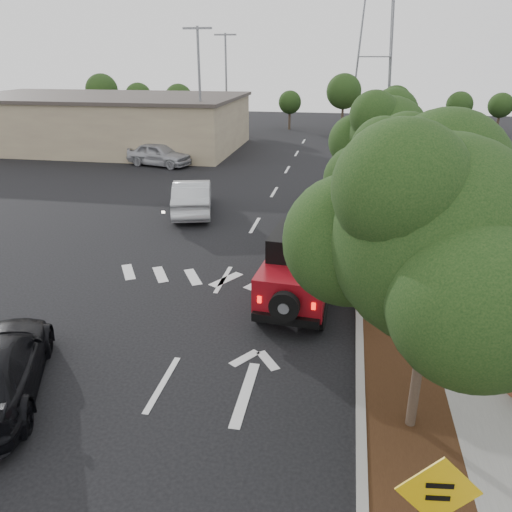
# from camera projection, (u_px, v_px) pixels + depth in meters

# --- Properties ---
(ground) EXTENTS (120.00, 120.00, 0.00)m
(ground) POSITION_uv_depth(u_px,v_px,m) (163.00, 384.00, 11.80)
(ground) COLOR black
(ground) RESTS_ON ground
(curb) EXTENTS (0.20, 70.00, 0.15)m
(curb) POSITION_uv_depth(u_px,v_px,m) (358.00, 230.00, 21.94)
(curb) COLOR #9E9B93
(curb) RESTS_ON ground
(planting_strip) EXTENTS (1.80, 70.00, 0.12)m
(planting_strip) POSITION_uv_depth(u_px,v_px,m) (381.00, 231.00, 21.78)
(planting_strip) COLOR black
(planting_strip) RESTS_ON ground
(sidewalk) EXTENTS (2.00, 70.00, 0.12)m
(sidewalk) POSITION_uv_depth(u_px,v_px,m) (426.00, 234.00, 21.46)
(sidewalk) COLOR gray
(sidewalk) RESTS_ON ground
(hedge) EXTENTS (0.80, 70.00, 0.80)m
(hedge) POSITION_uv_depth(u_px,v_px,m) (461.00, 228.00, 21.10)
(hedge) COLOR black
(hedge) RESTS_ON ground
(commercial_building) EXTENTS (22.00, 12.00, 4.00)m
(commercial_building) POSITION_uv_depth(u_px,v_px,m) (104.00, 123.00, 41.07)
(commercial_building) COLOR gray
(commercial_building) RESTS_ON ground
(transmission_tower) EXTENTS (7.00, 4.00, 28.00)m
(transmission_tower) POSITION_uv_depth(u_px,v_px,m) (369.00, 125.00, 54.55)
(transmission_tower) COLOR slate
(transmission_tower) RESTS_ON ground
(street_tree_near) EXTENTS (3.80, 3.80, 5.92)m
(street_tree_near) POSITION_uv_depth(u_px,v_px,m) (409.00, 428.00, 10.41)
(street_tree_near) COLOR black
(street_tree_near) RESTS_ON ground
(street_tree_mid) EXTENTS (3.20, 3.20, 5.32)m
(street_tree_mid) POSITION_uv_depth(u_px,v_px,m) (388.00, 286.00, 16.79)
(street_tree_mid) COLOR black
(street_tree_mid) RESTS_ON ground
(street_tree_far) EXTENTS (3.40, 3.40, 5.62)m
(street_tree_far) POSITION_uv_depth(u_px,v_px,m) (380.00, 225.00, 22.71)
(street_tree_far) COLOR black
(street_tree_far) RESTS_ON ground
(light_pole_a) EXTENTS (2.00, 0.22, 9.00)m
(light_pole_a) POSITION_uv_depth(u_px,v_px,m) (203.00, 160.00, 36.58)
(light_pole_a) COLOR slate
(light_pole_a) RESTS_ON ground
(light_pole_b) EXTENTS (2.00, 0.22, 9.00)m
(light_pole_b) POSITION_uv_depth(u_px,v_px,m) (227.00, 136.00, 47.69)
(light_pole_b) COLOR slate
(light_pole_b) RESTS_ON ground
(red_jeep) EXTENTS (2.29, 4.55, 2.27)m
(red_jeep) POSITION_uv_depth(u_px,v_px,m) (301.00, 267.00, 15.37)
(red_jeep) COLOR black
(red_jeep) RESTS_ON ground
(silver_suv_ahead) EXTENTS (3.04, 5.45, 1.44)m
(silver_suv_ahead) POSITION_uv_depth(u_px,v_px,m) (321.00, 226.00, 20.44)
(silver_suv_ahead) COLOR #A9ACB1
(silver_suv_ahead) RESTS_ON ground
(silver_sedan_oncoming) EXTENTS (2.97, 5.27, 1.65)m
(silver_sedan_oncoming) POSITION_uv_depth(u_px,v_px,m) (192.00, 196.00, 24.24)
(silver_sedan_oncoming) COLOR #B6BABF
(silver_sedan_oncoming) RESTS_ON ground
(parked_suv) EXTENTS (4.96, 3.03, 1.58)m
(parked_suv) POSITION_uv_depth(u_px,v_px,m) (159.00, 154.00, 34.59)
(parked_suv) COLOR #A8A9AF
(parked_suv) RESTS_ON ground
(speed_hump_sign) EXTENTS (1.13, 0.16, 2.41)m
(speed_hump_sign) POSITION_uv_depth(u_px,v_px,m) (435.00, 507.00, 6.61)
(speed_hump_sign) COLOR slate
(speed_hump_sign) RESTS_ON ground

